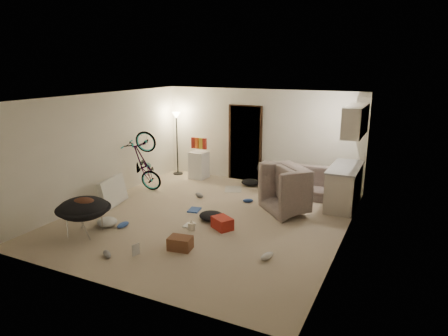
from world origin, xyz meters
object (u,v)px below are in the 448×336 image
at_px(sofa, 304,182).
at_px(juicer, 192,226).
at_px(floor_lamp, 177,130).
at_px(bicycle, 144,175).
at_px(mini_fridge, 199,165).
at_px(tv_box, 113,192).
at_px(drink_case_b, 222,223).
at_px(saucer_chair, 84,213).
at_px(drink_case_a, 180,243).
at_px(armchair, 300,194).
at_px(kitchen_counter, 344,187).

distance_m(sofa, juicer, 3.45).
distance_m(floor_lamp, bicycle, 1.95).
bearing_deg(mini_fridge, tv_box, -100.95).
height_order(mini_fridge, drink_case_b, mini_fridge).
distance_m(saucer_chair, tv_box, 1.63).
distance_m(floor_lamp, saucer_chair, 4.55).
bearing_deg(tv_box, juicer, -22.51).
height_order(tv_box, juicer, tv_box).
relative_size(drink_case_a, juicer, 1.90).
bearing_deg(drink_case_a, drink_case_b, 68.12).
bearing_deg(mini_fridge, saucer_chair, -88.24).
distance_m(armchair, bicycle, 3.93).
bearing_deg(tv_box, floor_lamp, 80.55).
relative_size(armchair, tv_box, 1.21).
relative_size(sofa, bicycle, 1.26).
distance_m(kitchen_counter, bicycle, 4.85).
relative_size(armchair, mini_fridge, 1.54).
bearing_deg(juicer, drink_case_b, 31.08).
height_order(bicycle, drink_case_a, bicycle).
distance_m(floor_lamp, drink_case_a, 5.09).
bearing_deg(bicycle, sofa, -76.67).
height_order(armchair, mini_fridge, mini_fridge).
relative_size(sofa, drink_case_b, 4.97).
xyz_separation_m(floor_lamp, drink_case_b, (2.94, -3.05, -1.19)).
height_order(saucer_chair, juicer, saucer_chair).
xyz_separation_m(floor_lamp, armchair, (4.02, -1.37, -0.93)).
bearing_deg(tv_box, saucer_chair, -79.19).
bearing_deg(floor_lamp, sofa, -3.02).
bearing_deg(sofa, floor_lamp, -6.66).
height_order(kitchen_counter, drink_case_b, kitchen_counter).
relative_size(floor_lamp, bicycle, 1.14).
distance_m(kitchen_counter, sofa, 1.14).
distance_m(kitchen_counter, mini_fridge, 4.10).
xyz_separation_m(kitchen_counter, juicer, (-2.40, -2.71, -0.35)).
relative_size(floor_lamp, sofa, 0.91).
xyz_separation_m(sofa, juicer, (-1.37, -3.16, -0.21)).
bearing_deg(sofa, juicer, 62.92).
distance_m(kitchen_counter, drink_case_b, 3.07).
height_order(armchair, tv_box, armchair).
height_order(floor_lamp, juicer, floor_lamp).
height_order(floor_lamp, mini_fridge, floor_lamp).
bearing_deg(drink_case_b, kitchen_counter, 83.39).
bearing_deg(tv_box, drink_case_a, -37.67).
xyz_separation_m(kitchen_counter, armchair, (-0.81, -0.72, -0.06)).
relative_size(floor_lamp, drink_case_b, 4.51).
relative_size(armchair, juicer, 5.53).
xyz_separation_m(sofa, saucer_chair, (-3.08, -4.21, 0.13)).
distance_m(mini_fridge, drink_case_a, 4.50).
relative_size(bicycle, drink_case_b, 3.95).
relative_size(floor_lamp, drink_case_a, 4.55).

